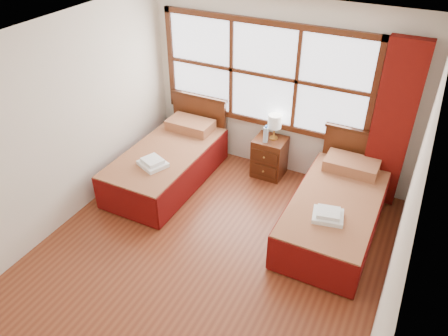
% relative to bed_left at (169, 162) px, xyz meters
% --- Properties ---
extents(floor, '(4.50, 4.50, 0.00)m').
position_rel_bed_left_xyz_m(floor, '(1.28, -1.20, -0.31)').
color(floor, brown).
rests_on(floor, ground).
extents(ceiling, '(4.50, 4.50, 0.00)m').
position_rel_bed_left_xyz_m(ceiling, '(1.28, -1.20, 2.29)').
color(ceiling, white).
rests_on(ceiling, wall_back).
extents(wall_back, '(4.00, 0.00, 4.00)m').
position_rel_bed_left_xyz_m(wall_back, '(1.28, 1.05, 0.99)').
color(wall_back, silver).
rests_on(wall_back, floor).
extents(wall_left, '(0.00, 4.50, 4.50)m').
position_rel_bed_left_xyz_m(wall_left, '(-0.72, -1.20, 0.99)').
color(wall_left, silver).
rests_on(wall_left, floor).
extents(wall_right, '(0.00, 4.50, 4.50)m').
position_rel_bed_left_xyz_m(wall_right, '(3.28, -1.20, 0.99)').
color(wall_right, silver).
rests_on(wall_right, floor).
extents(window, '(3.16, 0.06, 1.56)m').
position_rel_bed_left_xyz_m(window, '(1.03, 1.01, 1.19)').
color(window, white).
rests_on(window, wall_back).
extents(curtain, '(0.50, 0.16, 2.30)m').
position_rel_bed_left_xyz_m(curtain, '(2.88, 0.91, 0.86)').
color(curtain, '#660E0A').
rests_on(curtain, wall_back).
extents(bed_left, '(1.04, 2.06, 1.01)m').
position_rel_bed_left_xyz_m(bed_left, '(0.00, 0.00, 0.00)').
color(bed_left, '#3C1C0C').
rests_on(bed_left, floor).
extents(bed_right, '(1.03, 2.05, 1.00)m').
position_rel_bed_left_xyz_m(bed_right, '(2.52, 0.00, -0.00)').
color(bed_right, '#3C1C0C').
rests_on(bed_right, floor).
extents(nightstand, '(0.46, 0.46, 0.62)m').
position_rel_bed_left_xyz_m(nightstand, '(1.29, 0.80, 0.00)').
color(nightstand, '#4C2310').
rests_on(nightstand, floor).
extents(towels_left, '(0.45, 0.43, 0.11)m').
position_rel_bed_left_xyz_m(towels_left, '(0.06, -0.47, 0.28)').
color(towels_left, white).
rests_on(towels_left, bed_left).
extents(towels_right, '(0.41, 0.37, 0.10)m').
position_rel_bed_left_xyz_m(towels_right, '(2.51, -0.47, 0.27)').
color(towels_right, white).
rests_on(towels_right, bed_right).
extents(lamp, '(0.20, 0.20, 0.39)m').
position_rel_bed_left_xyz_m(lamp, '(1.32, 0.84, 0.58)').
color(lamp, gold).
rests_on(lamp, nightstand).
extents(bottle_near, '(0.06, 0.06, 0.25)m').
position_rel_bed_left_xyz_m(bottle_near, '(1.23, 0.75, 0.42)').
color(bottle_near, silver).
rests_on(bottle_near, nightstand).
extents(bottle_far, '(0.07, 0.07, 0.27)m').
position_rel_bed_left_xyz_m(bottle_far, '(1.24, 0.69, 0.43)').
color(bottle_far, silver).
rests_on(bottle_far, nightstand).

